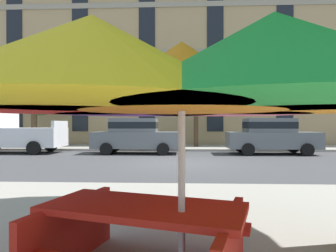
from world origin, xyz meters
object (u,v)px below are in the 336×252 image
object	(u,v)px
sedan_gray_midblock	(271,135)
street_tree_left	(41,94)
sedan_gray	(136,135)
patio_umbrella	(182,80)
picnic_table	(143,236)
pickup_white	(8,133)
street_tree_middle	(199,81)

from	to	relation	value
sedan_gray_midblock	street_tree_left	distance (m)	13.99
sedan_gray	patio_umbrella	distance (m)	12.94
sedan_gray_midblock	picnic_table	xyz separation A→B (m)	(-4.78, -12.51, -0.46)
pickup_white	patio_umbrella	bearing A→B (deg)	-54.84
pickup_white	patio_umbrella	xyz separation A→B (m)	(8.94, -12.70, 0.83)
street_tree_middle	picnic_table	size ratio (longest dim) A/B	2.59
pickup_white	sedan_gray_midblock	size ratio (longest dim) A/B	1.16
street_tree_left	sedan_gray_midblock	bearing A→B (deg)	-14.64
sedan_gray	picnic_table	distance (m)	12.67
street_tree_left	picnic_table	bearing A→B (deg)	-61.87
pickup_white	street_tree_middle	xyz separation A→B (m)	(10.02, 3.38, 3.11)
picnic_table	street_tree_left	bearing A→B (deg)	118.13
pickup_white	picnic_table	xyz separation A→B (m)	(8.60, -12.51, -0.54)
pickup_white	street_tree_left	xyz separation A→B (m)	(0.05, 3.48, 2.35)
street_tree_left	picnic_table	distance (m)	18.36
sedan_gray_midblock	street_tree_middle	xyz separation A→B (m)	(-3.35, 3.38, 3.19)
sedan_gray	sedan_gray_midblock	distance (m)	6.73
sedan_gray	street_tree_left	xyz separation A→B (m)	(-6.60, 3.48, 2.43)
pickup_white	street_tree_left	size ratio (longest dim) A/B	1.07
sedan_gray	street_tree_middle	xyz separation A→B (m)	(3.38, 3.38, 3.19)
sedan_gray_midblock	street_tree_left	size ratio (longest dim) A/B	0.92
street_tree_left	street_tree_middle	distance (m)	10.01
pickup_white	sedan_gray	bearing A→B (deg)	-0.00
patio_umbrella	picnic_table	world-z (taller)	patio_umbrella
street_tree_left	patio_umbrella	world-z (taller)	street_tree_left
patio_umbrella	picnic_table	bearing A→B (deg)	150.75
pickup_white	sedan_gray_midblock	world-z (taller)	pickup_white
sedan_gray_midblock	street_tree_left	world-z (taller)	street_tree_left
sedan_gray	picnic_table	bearing A→B (deg)	-81.12
sedan_gray_midblock	picnic_table	distance (m)	13.40
sedan_gray	patio_umbrella	xyz separation A→B (m)	(2.30, -12.70, 0.91)
street_tree_left	sedan_gray	bearing A→B (deg)	-27.83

